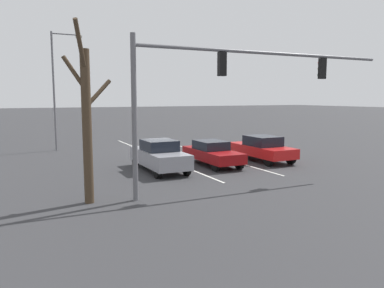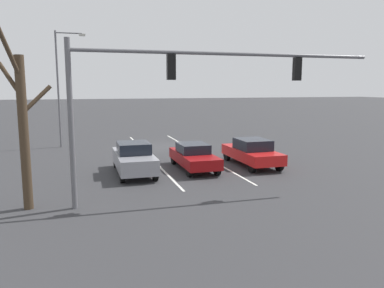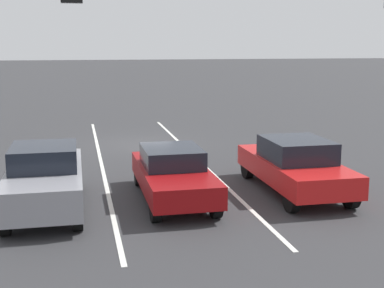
{
  "view_description": "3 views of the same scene",
  "coord_description": "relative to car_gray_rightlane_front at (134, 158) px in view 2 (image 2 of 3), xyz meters",
  "views": [
    {
      "loc": [
        10.24,
        26.69,
        3.86
      ],
      "look_at": [
        0.45,
        6.47,
        1.04
      ],
      "focal_mm": 35.0,
      "sensor_mm": 36.0,
      "label": 1
    },
    {
      "loc": [
        5.77,
        27.42,
        4.43
      ],
      "look_at": [
        -0.3,
        6.76,
        1.15
      ],
      "focal_mm": 35.0,
      "sensor_mm": 36.0,
      "label": 2
    },
    {
      "loc": [
        2.45,
        21.84,
        4.1
      ],
      "look_at": [
        -0.31,
        9.07,
        1.65
      ],
      "focal_mm": 50.0,
      "sensor_mm": 36.0,
      "label": 3
    }
  ],
  "objects": [
    {
      "name": "lane_stripe_left_divider",
      "position": [
        -5.02,
        -5.21,
        -0.81
      ],
      "size": [
        0.12,
        18.42,
        0.01
      ],
      "primitive_type": "cube",
      "color": "silver",
      "rests_on": "ground_plane"
    },
    {
      "name": "bare_tree_near",
      "position": [
        4.5,
        4.59,
        2.26
      ],
      "size": [
        1.8,
        1.53,
        6.4
      ],
      "color": "#423323",
      "rests_on": "ground_plane"
    },
    {
      "name": "car_maroon_midlane_front",
      "position": [
        -3.27,
        -0.18,
        -0.09
      ],
      "size": [
        1.72,
        4.52,
        1.39
      ],
      "color": "maroon",
      "rests_on": "ground_plane"
    },
    {
      "name": "street_lamp_right_shoulder",
      "position": [
        3.84,
        -10.27,
        4.07
      ],
      "size": [
        2.14,
        0.24,
        8.45
      ],
      "color": "slate",
      "rests_on": "ground_plane"
    },
    {
      "name": "car_gray_rightlane_front",
      "position": [
        0.0,
        0.0,
        0.0
      ],
      "size": [
        1.8,
        4.65,
        1.63
      ],
      "color": "gray",
      "rests_on": "ground_plane"
    },
    {
      "name": "traffic_signal_gantry",
      "position": [
        -1.11,
        4.99,
        3.79
      ],
      "size": [
        12.48,
        0.37,
        6.14
      ],
      "color": "slate",
      "rests_on": "ground_plane"
    },
    {
      "name": "car_red_leftlane_front",
      "position": [
        -6.73,
        -0.19,
        -0.03
      ],
      "size": [
        1.86,
        4.72,
        1.53
      ],
      "color": "red",
      "rests_on": "ground_plane"
    },
    {
      "name": "lane_stripe_center_divider",
      "position": [
        -1.6,
        -5.21,
        -0.81
      ],
      "size": [
        0.12,
        18.42,
        0.01
      ],
      "primitive_type": "cube",
      "color": "silver",
      "rests_on": "ground_plane"
    },
    {
      "name": "ground_plane",
      "position": [
        -3.31,
        -8.42,
        -0.81
      ],
      "size": [
        240.0,
        240.0,
        0.0
      ],
      "primitive_type": "plane",
      "color": "#333335"
    }
  ]
}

